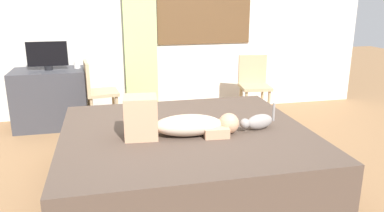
% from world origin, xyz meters
% --- Properties ---
extents(ground_plane, '(16.00, 16.00, 0.00)m').
position_xyz_m(ground_plane, '(0.00, 0.00, 0.00)').
color(ground_plane, olive).
extents(back_wall_with_window, '(6.40, 0.14, 2.90)m').
position_xyz_m(back_wall_with_window, '(0.02, 2.29, 1.45)').
color(back_wall_with_window, silver).
rests_on(back_wall_with_window, ground).
extents(bed, '(2.13, 1.96, 0.53)m').
position_xyz_m(bed, '(0.03, -0.06, 0.26)').
color(bed, brown).
rests_on(bed, ground).
extents(person_lying, '(0.94, 0.33, 0.34)m').
position_xyz_m(person_lying, '(-0.07, -0.17, 0.64)').
color(person_lying, '#CCB299').
rests_on(person_lying, bed).
extents(cat, '(0.35, 0.18, 0.21)m').
position_xyz_m(cat, '(0.63, -0.18, 0.60)').
color(cat, gray).
rests_on(cat, bed).
extents(desk, '(0.90, 0.56, 0.74)m').
position_xyz_m(desk, '(-1.30, 1.90, 0.37)').
color(desk, '#38383D').
rests_on(desk, ground).
extents(tv_monitor, '(0.48, 0.10, 0.35)m').
position_xyz_m(tv_monitor, '(-1.29, 1.90, 0.92)').
color(tv_monitor, black).
rests_on(tv_monitor, desk).
extents(cup, '(0.08, 0.08, 0.09)m').
position_xyz_m(cup, '(-0.96, 1.93, 0.78)').
color(cup, white).
rests_on(cup, desk).
extents(chair_by_desk, '(0.42, 0.42, 0.86)m').
position_xyz_m(chair_by_desk, '(-0.74, 1.69, 0.51)').
color(chair_by_desk, tan).
rests_on(chair_by_desk, ground).
extents(chair_spare, '(0.42, 0.42, 0.86)m').
position_xyz_m(chair_spare, '(1.32, 1.63, 0.51)').
color(chair_spare, tan).
rests_on(chair_spare, ground).
extents(curtain_left, '(0.44, 0.06, 2.32)m').
position_xyz_m(curtain_left, '(-0.12, 2.18, 1.16)').
color(curtain_left, '#ADCC75').
rests_on(curtain_left, ground).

